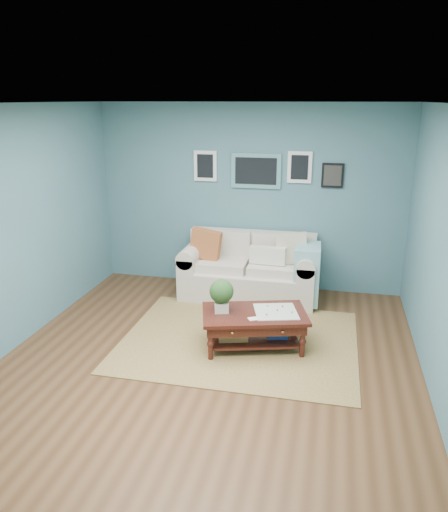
# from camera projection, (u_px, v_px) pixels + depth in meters

# --- Properties ---
(room_shell) EXTENTS (5.00, 5.02, 2.70)m
(room_shell) POSITION_uv_depth(u_px,v_px,m) (208.00, 242.00, 5.04)
(room_shell) COLOR brown
(room_shell) RESTS_ON ground
(area_rug) EXTENTS (2.72, 2.18, 0.01)m
(area_rug) POSITION_uv_depth(u_px,v_px,m) (239.00, 340.00, 5.90)
(area_rug) COLOR brown
(area_rug) RESTS_ON ground
(loveseat) EXTENTS (1.95, 0.88, 1.00)m
(loveseat) POSITION_uv_depth(u_px,v_px,m) (255.00, 270.00, 7.12)
(loveseat) COLOR beige
(loveseat) RESTS_ON ground
(coffee_table) EXTENTS (1.31, 0.97, 0.82)m
(coffee_table) POSITION_uv_depth(u_px,v_px,m) (249.00, 318.00, 5.65)
(coffee_table) COLOR #33120B
(coffee_table) RESTS_ON ground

